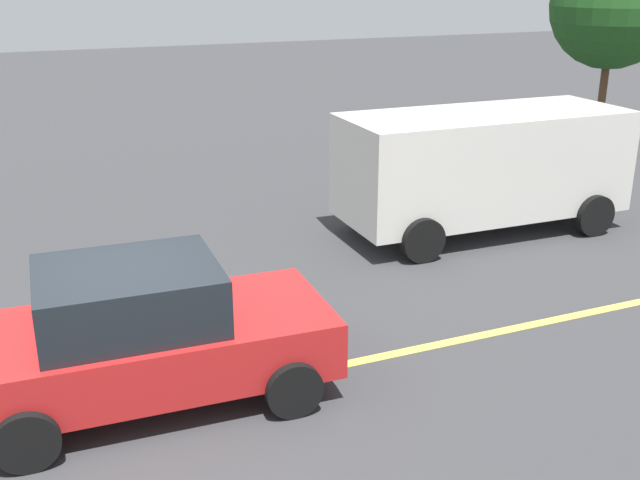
# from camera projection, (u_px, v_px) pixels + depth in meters

# --- Properties ---
(ground_plane) EXTENTS (80.00, 80.00, 0.00)m
(ground_plane) POSITION_uv_depth(u_px,v_px,m) (135.00, 409.00, 8.46)
(ground_plane) COLOR #38383A
(lane_marking_centre) EXTENTS (28.00, 0.16, 0.01)m
(lane_marking_centre) POSITION_uv_depth(u_px,v_px,m) (376.00, 358.00, 9.55)
(lane_marking_centre) COLOR #E0D14C
(white_van) EXTENTS (5.23, 2.33, 2.20)m
(white_van) POSITION_uv_depth(u_px,v_px,m) (484.00, 164.00, 13.77)
(white_van) COLOR silver
(white_van) RESTS_ON ground_plane
(car_red_mid_road) EXTENTS (4.07, 2.14, 1.62)m
(car_red_mid_road) POSITION_uv_depth(u_px,v_px,m) (145.00, 334.00, 8.41)
(car_red_mid_road) COLOR red
(car_red_mid_road) RESTS_ON ground_plane
(tree_centre_verge) EXTENTS (3.20, 3.20, 5.28)m
(tree_centre_verge) POSITION_uv_depth(u_px,v_px,m) (613.00, 6.00, 19.43)
(tree_centre_verge) COLOR #513823
(tree_centre_verge) RESTS_ON ground_plane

